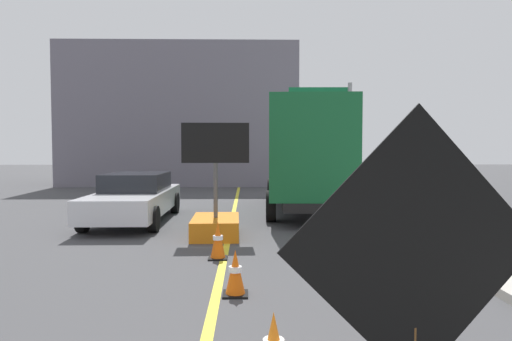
{
  "coord_description": "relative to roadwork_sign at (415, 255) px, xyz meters",
  "views": [
    {
      "loc": [
        0.44,
        -0.2,
        2.08
      ],
      "look_at": [
        0.56,
        5.78,
        1.79
      ],
      "focal_mm": 31.47,
      "sensor_mm": 36.0,
      "label": 1
    }
  ],
  "objects": [
    {
      "name": "traffic_cone_far_lane",
      "position": [
        -1.52,
        5.88,
        -1.12
      ],
      "size": [
        0.36,
        0.36,
        0.71
      ],
      "color": "black",
      "rests_on": "ground"
    },
    {
      "name": "roadwork_sign",
      "position": [
        0.0,
        0.0,
        0.0
      ],
      "size": [
        1.61,
        0.3,
        2.33
      ],
      "color": "#593819",
      "rests_on": "ground"
    },
    {
      "name": "lane_center_stripe",
      "position": [
        -1.41,
        3.67,
        -1.47
      ],
      "size": [
        0.14,
        36.0,
        0.01
      ],
      "primitive_type": "cube",
      "color": "yellow",
      "rests_on": "ground"
    },
    {
      "name": "traffic_cone_mid_lane",
      "position": [
        -1.13,
        3.76,
        -1.15
      ],
      "size": [
        0.36,
        0.36,
        0.66
      ],
      "color": "black",
      "rests_on": "ground"
    },
    {
      "name": "box_truck",
      "position": [
        0.94,
        12.19,
        0.41
      ],
      "size": [
        2.82,
        7.76,
        3.51
      ],
      "color": "black",
      "rests_on": "ground"
    },
    {
      "name": "far_building_block",
      "position": [
        -4.81,
        24.92,
        2.52
      ],
      "size": [
        13.36,
        6.05,
        7.98
      ],
      "primitive_type": "cube",
      "color": "slate",
      "rests_on": "ground"
    },
    {
      "name": "highway_guide_sign",
      "position": [
        2.79,
        17.28,
        1.95
      ],
      "size": [
        2.79,
        0.19,
        5.0
      ],
      "color": "gray",
      "rests_on": "ground"
    },
    {
      "name": "arrow_board_trailer",
      "position": [
        -1.71,
        8.12,
        -0.99
      ],
      "size": [
        1.6,
        1.82,
        2.7
      ],
      "color": "orange",
      "rests_on": "ground"
    },
    {
      "name": "pickup_car",
      "position": [
        -4.19,
        10.4,
        -0.77
      ],
      "size": [
        2.0,
        5.15,
        1.38
      ],
      "color": "silver",
      "rests_on": "ground"
    }
  ]
}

